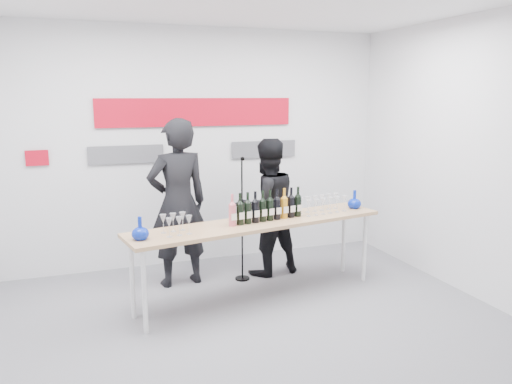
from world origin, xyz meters
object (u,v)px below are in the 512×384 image
at_px(mic_stand, 242,243).
at_px(presenter_right, 267,207).
at_px(tasting_table, 259,227).
at_px(presenter_left, 178,203).

bearing_deg(mic_stand, presenter_right, 26.03).
distance_m(tasting_table, presenter_right, 0.78).
height_order(presenter_left, mic_stand, presenter_left).
bearing_deg(mic_stand, tasting_table, -82.67).
height_order(tasting_table, mic_stand, mic_stand).
xyz_separation_m(tasting_table, presenter_right, (0.35, 0.70, 0.04)).
xyz_separation_m(tasting_table, mic_stand, (0.00, 0.58, -0.34)).
height_order(presenter_left, presenter_right, presenter_left).
bearing_deg(tasting_table, mic_stand, 79.55).
height_order(tasting_table, presenter_left, presenter_left).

